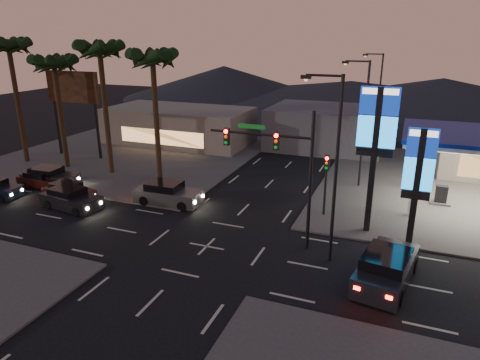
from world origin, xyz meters
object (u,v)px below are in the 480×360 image
at_px(traffic_signal_mast, 281,158).
at_px(car_lane_a_front, 71,199).
at_px(car_lane_b_front, 168,194).
at_px(car_lane_b_mid, 50,177).
at_px(suv_station, 386,268).
at_px(pylon_sign_tall, 377,132).
at_px(pylon_sign_short, 419,170).
at_px(car_lane_b_rear, 42,180).
at_px(car_lane_a_mid, 69,192).

xyz_separation_m(traffic_signal_mast, car_lane_a_front, (-15.33, -0.22, -4.53)).
distance_m(car_lane_b_front, car_lane_b_mid, 11.12).
height_order(traffic_signal_mast, suv_station, traffic_signal_mast).
distance_m(pylon_sign_tall, car_lane_a_front, 21.20).
distance_m(traffic_signal_mast, car_lane_a_front, 15.99).
xyz_separation_m(pylon_sign_short, traffic_signal_mast, (-7.24, -2.51, 0.57)).
bearing_deg(traffic_signal_mast, suv_station, -19.46).
xyz_separation_m(pylon_sign_tall, suv_station, (1.49, -5.71, -5.58)).
bearing_deg(car_lane_b_rear, car_lane_a_mid, -20.39).
height_order(traffic_signal_mast, car_lane_b_rear, traffic_signal_mast).
distance_m(traffic_signal_mast, car_lane_b_front, 10.80).
distance_m(car_lane_b_mid, suv_station, 27.19).
height_order(pylon_sign_short, car_lane_b_mid, pylon_sign_short).
relative_size(pylon_sign_short, car_lane_a_front, 1.48).
relative_size(car_lane_b_rear, suv_station, 0.73).
height_order(pylon_sign_tall, traffic_signal_mast, pylon_sign_tall).
xyz_separation_m(car_lane_a_mid, car_lane_b_rear, (-4.16, 1.55, -0.02)).
distance_m(pylon_sign_short, car_lane_b_rear, 28.28).
distance_m(car_lane_a_mid, car_lane_b_front, 7.56).
height_order(traffic_signal_mast, car_lane_a_mid, traffic_signal_mast).
xyz_separation_m(pylon_sign_tall, car_lane_a_front, (-20.07, -3.74, -5.70)).
bearing_deg(pylon_sign_short, pylon_sign_tall, 158.20).
relative_size(pylon_sign_tall, car_lane_b_rear, 2.22).
relative_size(car_lane_a_mid, car_lane_b_front, 0.84).
relative_size(car_lane_a_front, car_lane_b_mid, 1.00).
bearing_deg(car_lane_a_front, pylon_sign_short, 6.91).
bearing_deg(car_lane_a_front, car_lane_b_mid, 147.50).
xyz_separation_m(car_lane_a_front, car_lane_b_front, (6.00, 3.31, 0.06)).
relative_size(car_lane_a_front, suv_station, 0.86).
distance_m(car_lane_b_rear, suv_station, 27.38).
relative_size(car_lane_b_front, suv_station, 0.91).
distance_m(pylon_sign_tall, pylon_sign_short, 3.20).
xyz_separation_m(traffic_signal_mast, car_lane_b_front, (-9.33, 3.09, -4.48)).
distance_m(traffic_signal_mast, suv_station, 7.94).
bearing_deg(car_lane_a_mid, traffic_signal_mast, -3.30).
bearing_deg(car_lane_a_mid, pylon_sign_tall, 6.84).
bearing_deg(car_lane_b_mid, traffic_signal_mast, -8.46).
bearing_deg(pylon_sign_short, car_lane_b_front, 178.00).
height_order(car_lane_a_mid, car_lane_b_mid, car_lane_b_mid).
relative_size(traffic_signal_mast, car_lane_a_front, 1.69).
height_order(car_lane_b_rear, suv_station, suv_station).
distance_m(car_lane_a_front, car_lane_b_front, 6.85).
height_order(pylon_sign_tall, suv_station, pylon_sign_tall).
height_order(car_lane_a_front, car_lane_b_mid, car_lane_b_mid).
relative_size(car_lane_a_mid, suv_station, 0.77).
height_order(pylon_sign_tall, car_lane_a_mid, pylon_sign_tall).
distance_m(car_lane_b_mid, car_lane_b_rear, 0.62).
height_order(car_lane_b_front, car_lane_b_rear, car_lane_b_front).
bearing_deg(suv_station, car_lane_b_front, 161.22).
height_order(pylon_sign_short, car_lane_b_rear, pylon_sign_short).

